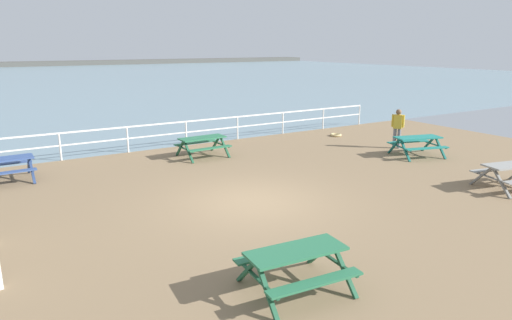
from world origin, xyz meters
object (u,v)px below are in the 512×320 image
(picnic_table_near_right, at_px, (512,170))
(picnic_table_far_left, at_px, (2,164))
(picnic_table_near_left, at_px, (296,260))
(visitor, at_px, (398,126))
(picnic_table_far_right, at_px, (202,142))
(picnic_table_mid_centre, at_px, (418,142))

(picnic_table_near_right, relative_size, picnic_table_far_left, 1.14)
(picnic_table_near_left, xyz_separation_m, visitor, (10.42, 6.99, 0.36))
(picnic_table_near_right, xyz_separation_m, picnic_table_far_right, (-6.31, 8.60, 0.00))
(picnic_table_far_right, distance_m, visitor, 8.21)
(picnic_table_near_right, relative_size, visitor, 1.26)
(picnic_table_mid_centre, bearing_deg, picnic_table_far_left, 178.51)
(visitor, bearing_deg, picnic_table_near_left, -178.49)
(picnic_table_near_right, bearing_deg, picnic_table_far_right, 139.09)
(picnic_table_mid_centre, distance_m, picnic_table_far_left, 14.82)
(picnic_table_near_left, xyz_separation_m, picnic_table_mid_centre, (10.01, 5.59, 0.00))
(picnic_table_near_right, relative_size, picnic_table_far_right, 1.13)
(picnic_table_mid_centre, distance_m, visitor, 1.51)
(picnic_table_mid_centre, xyz_separation_m, picnic_table_far_right, (-7.25, 4.32, 0.00))
(picnic_table_near_left, height_order, picnic_table_near_right, same)
(picnic_table_far_left, distance_m, picnic_table_far_right, 6.86)
(picnic_table_mid_centre, xyz_separation_m, visitor, (0.41, 1.40, 0.36))
(picnic_table_near_left, relative_size, picnic_table_near_right, 0.92)
(picnic_table_far_left, height_order, picnic_table_far_right, same)
(picnic_table_near_right, bearing_deg, visitor, 89.40)
(picnic_table_near_right, relative_size, picnic_table_mid_centre, 0.97)
(picnic_table_far_right, bearing_deg, picnic_table_near_left, -107.61)
(picnic_table_near_left, relative_size, picnic_table_far_left, 1.04)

